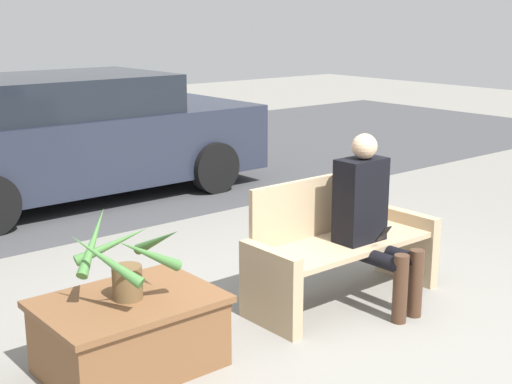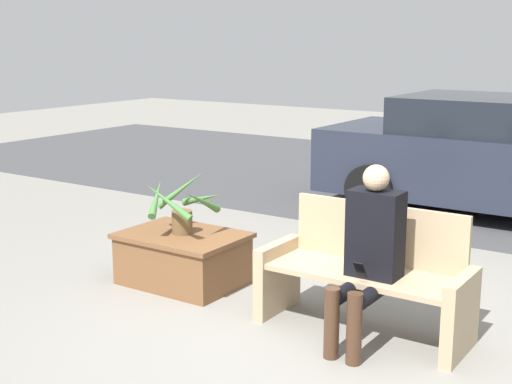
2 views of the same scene
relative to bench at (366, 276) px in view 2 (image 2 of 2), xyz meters
The scene contains 6 objects.
ground_plane 0.59m from the bench, 134.21° to the right, with size 30.00×30.00×0.00m, color gray.
bench is the anchor object (origin of this frame).
person_seated 0.35m from the bench, 62.58° to the right, with size 0.37×0.63×1.27m.
planter_box 1.77m from the bench, behind, with size 1.05×0.76×0.45m.
potted_plant 1.79m from the bench, behind, with size 0.62×0.65×0.52m.
parked_car 4.16m from the bench, 91.90° to the left, with size 4.37×1.98×1.42m.
Camera 2 is at (2.37, -4.27, 2.12)m, focal length 50.00 mm.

